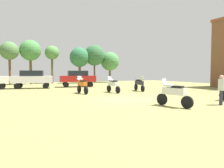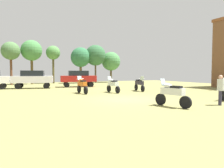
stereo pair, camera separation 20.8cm
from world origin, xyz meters
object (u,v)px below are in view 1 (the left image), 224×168
motorcycle_4 (139,84)px  car_2 (32,78)px  tree_5 (30,51)px  tree_9 (94,55)px  car_1 (78,77)px  motorcycle_3 (82,85)px  person_1 (221,88)px  tree_1 (52,53)px  tree_8 (110,61)px  tree_2 (80,57)px  tree_3 (9,51)px  motorcycle_1 (174,93)px  motorcycle_7 (113,85)px

motorcycle_4 → car_2: 12.03m
car_2 → tree_5: tree_5 is taller
motorcycle_4 → tree_9: size_ratio=0.34×
car_1 → car_2: bearing=100.7°
motorcycle_3 → tree_9: size_ratio=0.33×
motorcycle_3 → person_1: bearing=-67.2°
motorcycle_3 → tree_1: (0.49, 17.56, 4.13)m
tree_8 → tree_9: bearing=-166.2°
tree_2 → person_1: bearing=-89.3°
tree_2 → tree_3: bearing=-177.1°
car_1 → tree_9: 10.59m
motorcycle_4 → tree_3: bearing=-46.2°
tree_1 → tree_3: (-6.15, -1.67, -0.08)m
car_2 → tree_1: bearing=-9.8°
car_1 → tree_1: 10.40m
motorcycle_3 → tree_3: size_ratio=0.35×
motorcycle_1 → tree_8: (8.32, 25.79, 3.03)m
motorcycle_4 → tree_2: size_ratio=0.37×
motorcycle_1 → motorcycle_7: bearing=72.6°
motorcycle_3 → motorcycle_4: (5.67, -0.15, -0.02)m
car_1 → tree_8: bearing=-34.3°
person_1 → tree_8: (5.55, 26.50, 2.79)m
motorcycle_3 → motorcycle_7: bearing=-15.0°
motorcycle_3 → tree_5: 17.42m
car_1 → tree_1: size_ratio=0.74×
tree_2 → motorcycle_1: bearing=-95.6°
person_1 → tree_1: bearing=51.2°
car_2 → person_1: size_ratio=2.75×
motorcycle_3 → car_2: bearing=107.7°
motorcycle_3 → motorcycle_7: (2.70, -0.45, -0.02)m
tree_5 → tree_9: (10.16, -0.29, -0.37)m
tree_8 → motorcycle_3: bearing=-121.7°
tree_1 → tree_9: size_ratio=0.95×
car_1 → tree_9: tree_9 is taller
motorcycle_1 → tree_8: size_ratio=0.39×
car_1 → person_1: bearing=-160.7°
person_1 → car_2: bearing=67.7°
car_1 → car_2: 5.28m
tree_1 → tree_5: size_ratio=0.92×
tree_1 → tree_3: tree_3 is taller
car_2 → tree_8: tree_8 is taller
car_2 → tree_9: (10.68, 8.57, 3.49)m
tree_2 → motorcycle_7: bearing=-96.8°
person_1 → tree_3: size_ratio=0.27×
tree_5 → motorcycle_4: bearing=-63.1°
person_1 → motorcycle_7: bearing=56.4°
motorcycle_1 → tree_3: (-7.94, 24.52, 4.05)m
motorcycle_7 → tree_2: size_ratio=0.36×
tree_2 → tree_8: size_ratio=1.08×
tree_1 → car_1: bearing=-81.6°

